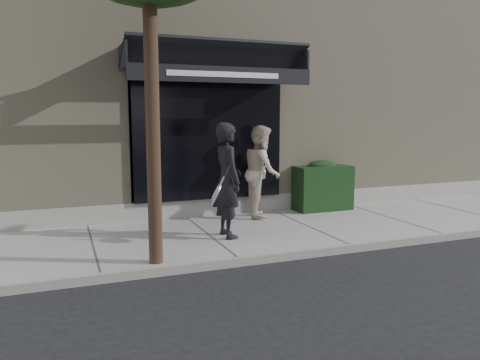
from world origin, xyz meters
name	(u,v)px	position (x,y,z in m)	size (l,w,h in m)	color
ground	(305,231)	(0.00, 0.00, 0.00)	(80.00, 80.00, 0.00)	black
sidewalk	(305,228)	(0.00, 0.00, 0.06)	(20.00, 3.00, 0.12)	#969792
curb	(351,248)	(0.00, -1.55, 0.07)	(20.00, 0.10, 0.14)	gray
building_facade	(222,99)	(-0.01, 4.96, 2.74)	(14.30, 8.04, 5.64)	tan
hedge	(321,186)	(1.10, 1.25, 0.66)	(1.30, 0.70, 1.14)	black
pedestrian_front	(227,180)	(-1.72, -0.28, 1.13)	(0.69, 0.88, 2.02)	black
pedestrian_back	(262,171)	(-0.47, 1.07, 1.09)	(0.98, 1.12, 1.93)	beige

